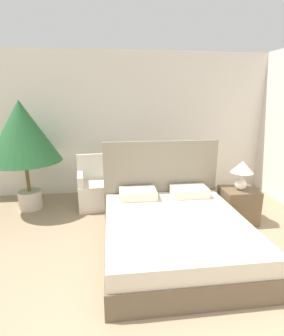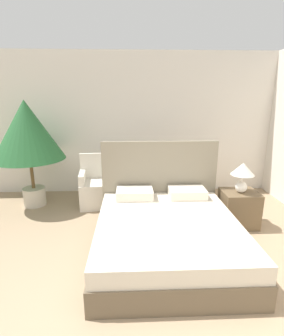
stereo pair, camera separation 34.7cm
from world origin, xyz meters
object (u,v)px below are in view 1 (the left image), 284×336
object	(u,v)px
armchair_near_window_right	(154,188)
side_table	(126,194)
armchair_near_window_left	(97,191)
bed	(174,230)
table_lamp	(242,170)
potted_palm	(22,134)
nightstand	(238,205)

from	to	relation	value
armchair_near_window_right	side_table	xyz separation A→B (m)	(-0.54, -0.02, -0.08)
armchair_near_window_left	armchair_near_window_right	bearing A→B (deg)	-5.69
bed	table_lamp	size ratio (longest dim) A/B	4.35
bed	potted_palm	distance (m)	3.06
table_lamp	bed	bearing A→B (deg)	-151.89
table_lamp	armchair_near_window_left	bearing A→B (deg)	157.84
potted_palm	side_table	size ratio (longest dim) A/B	4.33
armchair_near_window_right	nightstand	size ratio (longest dim) A/B	1.68
bed	table_lamp	distance (m)	1.54
armchair_near_window_right	table_lamp	world-z (taller)	table_lamp
armchair_near_window_left	table_lamp	world-z (taller)	table_lamp
bed	potted_palm	bearing A→B (deg)	144.35
armchair_near_window_right	side_table	distance (m)	0.55
nightstand	table_lamp	bearing A→B (deg)	-108.30
armchair_near_window_right	bed	bearing A→B (deg)	-88.97
nightstand	bed	bearing A→B (deg)	-151.13
armchair_near_window_right	potted_palm	bearing A→B (deg)	-179.92
bed	armchair_near_window_right	world-z (taller)	bed
nightstand	side_table	bearing A→B (deg)	153.31
potted_palm	table_lamp	xyz separation A→B (m)	(3.56, -0.99, -0.50)
armchair_near_window_left	armchair_near_window_right	world-z (taller)	same
bed	armchair_near_window_left	size ratio (longest dim) A/B	2.15
armchair_near_window_right	table_lamp	distance (m)	1.68
potted_palm	side_table	distance (m)	2.13
bed	armchair_near_window_right	distance (m)	1.62
bed	table_lamp	bearing A→B (deg)	28.11
armchair_near_window_left	potted_palm	world-z (taller)	potted_palm
armchair_near_window_left	table_lamp	bearing A→B (deg)	-27.85
bed	armchair_near_window_right	xyz separation A→B (m)	(0.00, 1.62, 0.02)
armchair_near_window_right	nightstand	xyz separation A→B (m)	(1.26, -0.92, -0.02)
nightstand	armchair_near_window_right	bearing A→B (deg)	143.70
bed	side_table	bearing A→B (deg)	108.61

